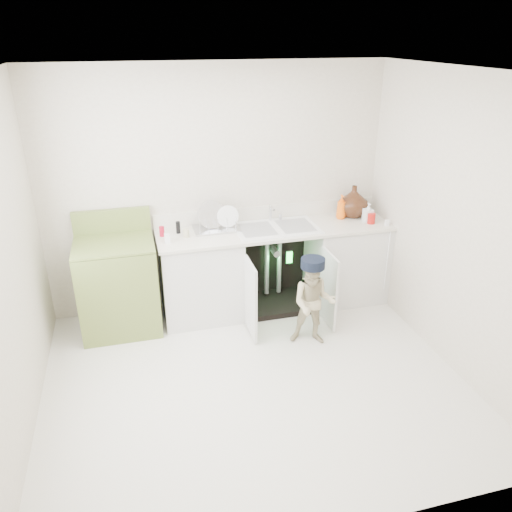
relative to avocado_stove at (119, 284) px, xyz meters
The scene contains 5 objects.
ground 1.66m from the avocado_stove, 47.91° to the right, with size 3.50×3.50×0.00m, color beige.
room_shell 1.77m from the avocado_stove, 47.91° to the right, with size 6.00×5.50×1.26m.
counter_run 1.65m from the avocado_stove, ahead, with size 2.44×1.02×1.24m.
avocado_stove is the anchor object (origin of this frame).
repair_worker 1.91m from the avocado_stove, 23.21° to the right, with size 0.50×0.66×0.87m.
Camera 1 is at (-0.87, -3.36, 2.75)m, focal length 35.00 mm.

